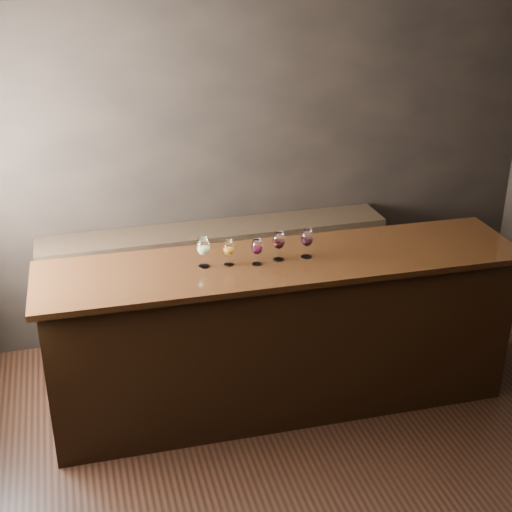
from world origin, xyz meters
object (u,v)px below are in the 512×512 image
object	(u,v)px
bar_counter	(282,336)
glass_red_c	(307,238)
glass_amber	(228,248)
glass_red_b	(279,241)
back_bar_shelf	(216,284)
glass_red_a	(257,248)
glass_white	(203,247)

from	to	relation	value
bar_counter	glass_red_c	world-z (taller)	glass_red_c
glass_amber	glass_red_c	world-z (taller)	glass_red_c
glass_red_b	back_bar_shelf	bearing A→B (deg)	102.03
bar_counter	glass_red_b	xyz separation A→B (m)	(-0.03, 0.01, 0.75)
glass_amber	back_bar_shelf	bearing A→B (deg)	82.96
glass_amber	glass_red_b	world-z (taller)	glass_red_b
back_bar_shelf	glass_red_b	world-z (taller)	glass_red_b
bar_counter	glass_amber	size ratio (longest dim) A/B	18.14
glass_red_a	glass_amber	bearing A→B (deg)	167.73
glass_red_b	glass_red_c	bearing A→B (deg)	-2.57
glass_white	glass_amber	distance (m)	0.17
bar_counter	back_bar_shelf	size ratio (longest dim) A/B	1.14
back_bar_shelf	glass_red_a	xyz separation A→B (m)	(0.06, -1.07, 0.80)
bar_counter	glass_red_a	size ratio (longest dim) A/B	17.86
back_bar_shelf	glass_amber	xyz separation A→B (m)	(-0.13, -1.03, 0.79)
glass_red_c	glass_red_a	bearing A→B (deg)	-176.62
glass_red_b	glass_white	bearing A→B (deg)	176.79
back_bar_shelf	glass_red_c	distance (m)	1.39
glass_amber	glass_white	bearing A→B (deg)	173.59
bar_counter	glass_amber	world-z (taller)	glass_amber
glass_red_b	glass_red_a	bearing A→B (deg)	-169.46
glass_white	glass_red_b	distance (m)	0.52
back_bar_shelf	glass_red_c	size ratio (longest dim) A/B	13.85
bar_counter	glass_red_b	distance (m)	0.75
glass_red_b	glass_red_c	distance (m)	0.20
glass_amber	glass_red_b	distance (m)	0.35
glass_red_a	glass_red_b	world-z (taller)	glass_red_b
glass_red_c	glass_white	bearing A→B (deg)	176.96
glass_white	glass_red_b	size ratio (longest dim) A/B	1.03
glass_red_a	glass_red_c	world-z (taller)	glass_red_c
bar_counter	back_bar_shelf	distance (m)	1.08
bar_counter	glass_white	distance (m)	0.93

